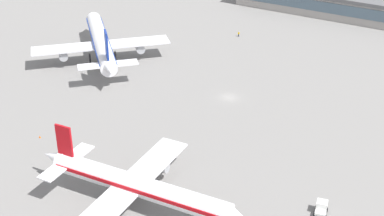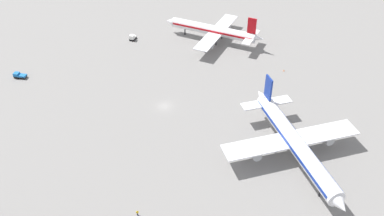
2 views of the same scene
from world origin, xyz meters
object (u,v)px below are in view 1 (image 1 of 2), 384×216
object	(u,v)px
airplane_taxiing	(101,42)
baggage_tug	(321,208)
ground_crew_worker	(239,34)
safety_cone_near_gate	(40,137)
airplane_at_gate	(137,185)

from	to	relation	value
airplane_taxiing	baggage_tug	distance (m)	86.66
baggage_tug	ground_crew_worker	bearing A→B (deg)	24.33
airplane_taxiing	ground_crew_worker	size ratio (longest dim) A/B	23.31
safety_cone_near_gate	ground_crew_worker	bearing A→B (deg)	-96.51
airplane_taxiing	safety_cone_near_gate	bearing A→B (deg)	156.15
airplane_taxiing	ground_crew_worker	bearing A→B (deg)	-80.00
airplane_at_gate	baggage_tug	xyz separation A→B (m)	(-29.39, -15.42, -3.55)
airplane_at_gate	safety_cone_near_gate	xyz separation A→B (m)	(32.98, -8.48, -4.40)
ground_crew_worker	safety_cone_near_gate	world-z (taller)	ground_crew_worker
airplane_at_gate	ground_crew_worker	size ratio (longest dim) A/B	25.48
airplane_taxiing	baggage_tug	xyz separation A→B (m)	(-79.11, 35.12, -4.29)
ground_crew_worker	safety_cone_near_gate	size ratio (longest dim) A/B	2.78
airplane_at_gate	ground_crew_worker	distance (m)	91.46
safety_cone_near_gate	airplane_at_gate	bearing A→B (deg)	165.58
airplane_at_gate	airplane_taxiing	size ratio (longest dim) A/B	1.09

